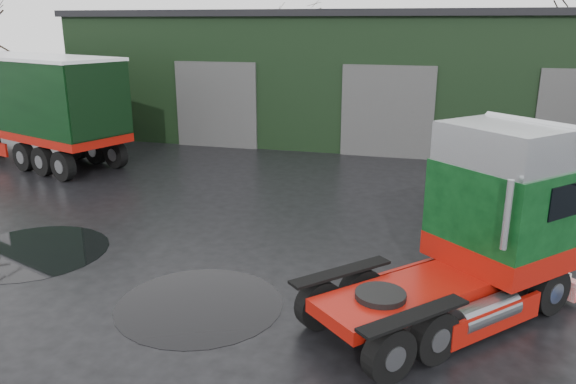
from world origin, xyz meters
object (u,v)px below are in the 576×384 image
object	(u,v)px
tree_back_b	(537,54)
warehouse	(400,73)
hero_tractor	(443,230)
tree_back_a	(300,37)
trailer_left	(1,104)

from	to	relation	value
tree_back_b	warehouse	bearing A→B (deg)	-128.66
hero_tractor	tree_back_a	size ratio (longest dim) A/B	0.65
warehouse	hero_tractor	world-z (taller)	warehouse
trailer_left	tree_back_a	distance (m)	21.93
hero_tractor	tree_back_b	size ratio (longest dim) A/B	0.83
trailer_left	tree_back_b	size ratio (longest dim) A/B	1.93
hero_tractor	tree_back_b	world-z (taller)	tree_back_b
trailer_left	tree_back_b	world-z (taller)	tree_back_b
trailer_left	tree_back_a	size ratio (longest dim) A/B	1.53
tree_back_a	hero_tractor	bearing A→B (deg)	-70.82
trailer_left	tree_back_a	bearing A→B (deg)	-3.24
warehouse	trailer_left	world-z (taller)	warehouse
warehouse	tree_back_a	distance (m)	12.90
hero_tractor	tree_back_a	bearing A→B (deg)	151.86
warehouse	trailer_left	bearing A→B (deg)	-148.98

